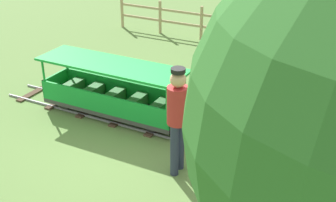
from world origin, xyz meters
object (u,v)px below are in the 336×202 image
Objects in this scene: conductor_person at (178,113)px; park_bench at (231,60)px; passenger_car at (113,95)px; locomotive at (225,118)px.

park_bench is (-3.56, -0.51, -0.54)m from conductor_person.
conductor_person is at bearing 8.20° from park_bench.
passenger_car is at bearing -26.10° from park_bench.
park_bench is at bearing -161.65° from locomotive.
park_bench is at bearing -171.80° from conductor_person.
passenger_car reaches higher than park_bench.
conductor_person reaches higher than park_bench.
locomotive is 2.11m from passenger_car.
passenger_car is at bearing -119.42° from conductor_person.
conductor_person is at bearing -18.68° from locomotive.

